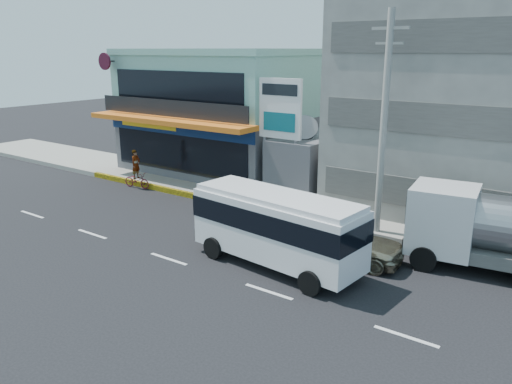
# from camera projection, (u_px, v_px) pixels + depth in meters

# --- Properties ---
(ground) EXTENTS (120.00, 120.00, 0.00)m
(ground) POSITION_uv_depth(u_px,v_px,m) (169.00, 259.00, 20.62)
(ground) COLOR black
(ground) RESTS_ON ground
(sidewalk) EXTENTS (70.00, 5.00, 0.30)m
(sidewalk) POSITION_uv_depth(u_px,v_px,m) (373.00, 218.00, 25.25)
(sidewalk) COLOR gray
(sidewalk) RESTS_ON ground
(shop_building) EXTENTS (12.40, 11.70, 8.00)m
(shop_building) POSITION_uv_depth(u_px,v_px,m) (227.00, 114.00, 34.91)
(shop_building) COLOR #4B4B51
(shop_building) RESTS_ON ground
(gap_structure) EXTENTS (3.00, 6.00, 3.50)m
(gap_structure) POSITION_uv_depth(u_px,v_px,m) (312.00, 165.00, 29.55)
(gap_structure) COLOR #4B4B51
(gap_structure) RESTS_ON ground
(satellite_dish) EXTENTS (1.50, 1.50, 0.15)m
(satellite_dish) POSITION_uv_depth(u_px,v_px,m) (304.00, 137.00, 28.26)
(satellite_dish) COLOR slate
(satellite_dish) RESTS_ON gap_structure
(billboard) EXTENTS (2.60, 0.18, 6.90)m
(billboard) POSITION_uv_depth(u_px,v_px,m) (280.00, 116.00, 26.76)
(billboard) COLOR gray
(billboard) RESTS_ON ground
(utility_pole_near) EXTENTS (1.60, 0.30, 10.00)m
(utility_pole_near) POSITION_uv_depth(u_px,v_px,m) (384.00, 126.00, 21.67)
(utility_pole_near) COLOR #999993
(utility_pole_near) RESTS_ON ground
(minibus) EXTENTS (7.36, 3.10, 3.00)m
(minibus) POSITION_uv_depth(u_px,v_px,m) (277.00, 224.00, 19.49)
(minibus) COLOR white
(minibus) RESTS_ON ground
(sedan) EXTENTS (5.23, 2.72, 1.70)m
(sedan) POSITION_uv_depth(u_px,v_px,m) (342.00, 240.00, 20.36)
(sedan) COLOR tan
(sedan) RESTS_ON ground
(tanker_truck) EXTENTS (8.33, 3.46, 3.19)m
(tanker_truck) POSITION_uv_depth(u_px,v_px,m) (512.00, 233.00, 18.73)
(tanker_truck) COLOR silver
(tanker_truck) RESTS_ON ground
(motorcycle_rider) EXTENTS (1.95, 0.89, 2.41)m
(motorcycle_rider) POSITION_uv_depth(u_px,v_px,m) (137.00, 175.00, 31.03)
(motorcycle_rider) COLOR #560C1B
(motorcycle_rider) RESTS_ON ground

